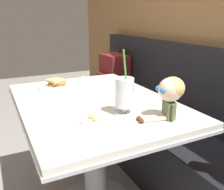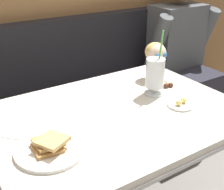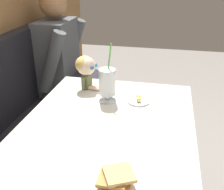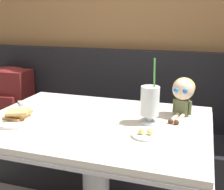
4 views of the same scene
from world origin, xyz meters
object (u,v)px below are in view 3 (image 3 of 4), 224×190
(seated_doll, at_px, (86,68))
(butter_saucer, at_px, (138,100))
(diner_patron, at_px, (63,56))
(milkshake_glass, at_px, (107,83))
(toast_plate, at_px, (116,183))

(seated_doll, bearing_deg, butter_saucer, -110.63)
(butter_saucer, xyz_separation_m, seated_doll, (0.12, 0.32, 0.12))
(butter_saucer, relative_size, diner_patron, 0.15)
(seated_doll, height_order, diner_patron, diner_patron)
(milkshake_glass, bearing_deg, toast_plate, -164.53)
(milkshake_glass, bearing_deg, butter_saucer, -84.26)
(seated_doll, bearing_deg, milkshake_glass, -131.57)
(toast_plate, height_order, diner_patron, diner_patron)
(toast_plate, distance_m, butter_saucer, 0.63)
(toast_plate, distance_m, milkshake_glass, 0.64)
(seated_doll, relative_size, diner_patron, 0.28)
(toast_plate, bearing_deg, seated_doll, 23.43)
(butter_saucer, height_order, diner_patron, diner_patron)
(toast_plate, xyz_separation_m, diner_patron, (1.30, 0.70, -0.01))
(toast_plate, distance_m, seated_doll, 0.83)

